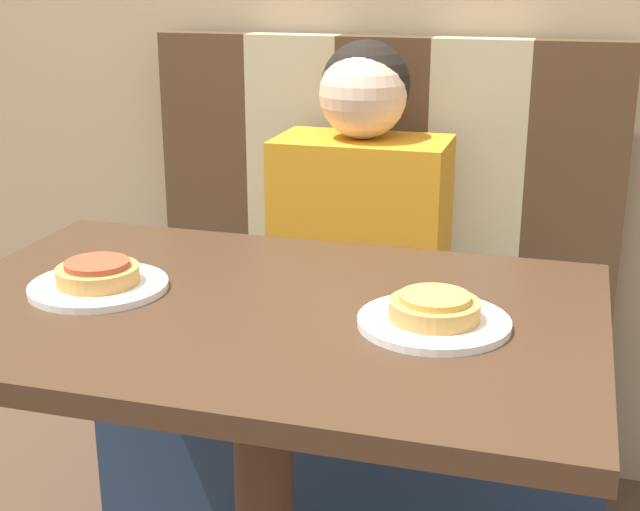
% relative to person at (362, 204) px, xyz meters
% --- Properties ---
extents(booth_seat, '(1.15, 0.51, 0.44)m').
position_rel_person_xyz_m(booth_seat, '(0.00, -0.00, -0.55)').
color(booth_seat, navy).
rests_on(booth_seat, ground_plane).
extents(booth_backrest, '(1.15, 0.07, 0.68)m').
position_rel_person_xyz_m(booth_backrest, '(0.00, 0.22, 0.01)').
color(booth_backrest, '#4C331E').
rests_on(booth_backrest, booth_seat).
extents(dining_table, '(1.06, 0.71, 0.78)m').
position_rel_person_xyz_m(dining_table, '(0.00, -0.67, -0.10)').
color(dining_table, '#422B1C').
rests_on(dining_table, ground_plane).
extents(person, '(0.38, 0.23, 0.69)m').
position_rel_person_xyz_m(person, '(0.00, 0.00, 0.00)').
color(person, orange).
rests_on(person, booth_seat).
extents(plate_left, '(0.23, 0.23, 0.01)m').
position_rel_person_xyz_m(plate_left, '(-0.28, -0.69, 0.01)').
color(plate_left, white).
rests_on(plate_left, dining_table).
extents(plate_right, '(0.23, 0.23, 0.01)m').
position_rel_person_xyz_m(plate_right, '(0.28, -0.69, 0.01)').
color(plate_right, white).
rests_on(plate_right, dining_table).
extents(pizza_left, '(0.13, 0.13, 0.04)m').
position_rel_person_xyz_m(pizza_left, '(-0.28, -0.69, 0.04)').
color(pizza_left, '#C68E47').
rests_on(pizza_left, plate_left).
extents(pizza_right, '(0.13, 0.13, 0.04)m').
position_rel_person_xyz_m(pizza_right, '(0.28, -0.69, 0.04)').
color(pizza_right, '#C68E47').
rests_on(pizza_right, plate_right).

